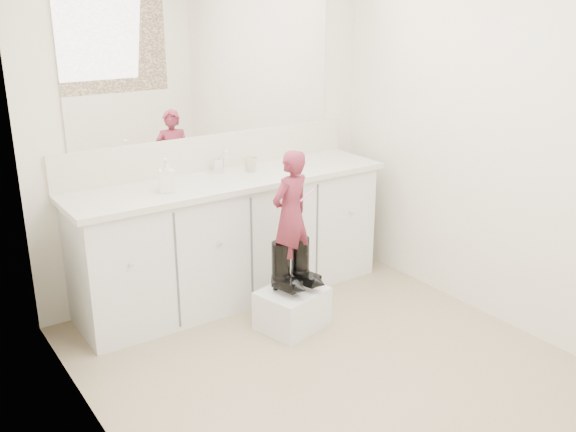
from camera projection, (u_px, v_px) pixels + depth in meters
floor at (338, 371)px, 3.73m from camera, size 3.00×3.00×0.00m
wall_back at (209, 126)px, 4.51m from camera, size 2.60×0.00×2.60m
wall_left at (98, 218)px, 2.64m from camera, size 0.00×3.00×3.00m
wall_right at (505, 142)px, 4.03m from camera, size 0.00×3.00×3.00m
vanity_cabinet at (232, 240)px, 4.54m from camera, size 2.20×0.55×0.85m
countertop at (231, 180)px, 4.39m from camera, size 2.28×0.58×0.04m
backsplash at (211, 152)px, 4.56m from camera, size 2.28×0.03×0.25m
mirror at (207, 62)px, 4.35m from camera, size 2.00×0.02×1.00m
faucet at (219, 166)px, 4.49m from camera, size 0.08×0.08×0.10m
cup at (250, 164)px, 4.53m from camera, size 0.13×0.13×0.10m
soap_bottle at (166, 175)px, 4.04m from camera, size 0.12×0.12×0.21m
step_stool at (292, 308)px, 4.19m from camera, size 0.48×0.43×0.26m
boot_left at (281, 268)px, 4.07m from camera, size 0.18×0.25×0.34m
boot_right at (300, 262)px, 4.15m from camera, size 0.18×0.25×0.34m
toddler at (291, 215)px, 4.00m from camera, size 0.34×0.26×0.83m
toothbrush at (307, 195)px, 3.93m from camera, size 0.13×0.04×0.06m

